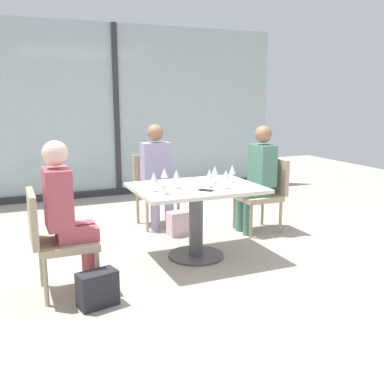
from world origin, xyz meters
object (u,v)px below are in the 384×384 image
(chair_near_window, at_px, (155,185))
(wine_glass_5, at_px, (164,173))
(wine_glass_4, at_px, (154,178))
(wine_glass_3, at_px, (176,175))
(handbag_1, at_px, (180,223))
(chair_far_right, at_px, (265,190))
(chair_side_end, at_px, (54,236))
(wine_glass_2, at_px, (232,170))
(coffee_cup, at_px, (164,189))
(handbag_0, at_px, (98,289))
(person_side_end, at_px, (66,210))
(wine_glass_1, at_px, (209,174))
(person_near_window, at_px, (157,171))
(cell_phone_on_table, at_px, (206,190))
(wine_glass_0, at_px, (215,171))
(person_far_right, at_px, (258,174))
(dining_table_main, at_px, (196,204))
(wine_glass_6, at_px, (226,175))

(chair_near_window, height_order, wine_glass_5, wine_glass_5)
(chair_near_window, bearing_deg, wine_glass_4, -108.47)
(wine_glass_3, bearing_deg, handbag_1, 66.12)
(chair_near_window, bearing_deg, chair_far_right, -34.87)
(chair_side_end, height_order, wine_glass_2, wine_glass_2)
(chair_far_right, bearing_deg, wine_glass_5, -163.74)
(coffee_cup, distance_m, handbag_0, 1.07)
(person_side_end, xyz_separation_m, wine_glass_1, (1.37, 0.22, 0.16))
(wine_glass_1, height_order, handbag_1, wine_glass_1)
(wine_glass_3, xyz_separation_m, handbag_0, (-0.91, -0.66, -0.72))
(chair_near_window, relative_size, person_near_window, 0.69)
(person_near_window, xyz_separation_m, wine_glass_3, (-0.22, -1.22, 0.16))
(handbag_0, bearing_deg, cell_phone_on_table, 9.04)
(person_side_end, distance_m, wine_glass_5, 1.10)
(wine_glass_0, xyz_separation_m, handbag_0, (-1.34, -0.72, -0.72))
(person_near_window, bearing_deg, wine_glass_5, -105.09)
(chair_far_right, xyz_separation_m, handbag_1, (-0.99, 0.23, -0.36))
(wine_glass_1, bearing_deg, handbag_1, 87.44)
(wine_glass_0, height_order, wine_glass_3, same)
(chair_far_right, bearing_deg, wine_glass_3, -157.71)
(person_far_right, distance_m, wine_glass_3, 1.36)
(chair_near_window, bearing_deg, handbag_1, -77.14)
(dining_table_main, xyz_separation_m, wine_glass_5, (-0.29, 0.10, 0.32))
(person_near_window, xyz_separation_m, person_far_right, (1.01, -0.67, 0.00))
(dining_table_main, distance_m, handbag_1, 0.85)
(wine_glass_4, distance_m, handbag_0, 1.16)
(wine_glass_1, relative_size, wine_glass_4, 1.00)
(person_near_window, distance_m, wine_glass_2, 1.25)
(wine_glass_5, relative_size, wine_glass_6, 1.00)
(chair_near_window, xyz_separation_m, person_near_window, (-0.00, -0.11, 0.20))
(dining_table_main, bearing_deg, wine_glass_3, -170.22)
(wine_glass_2, relative_size, coffee_cup, 2.06)
(chair_side_end, bearing_deg, person_near_window, 47.57)
(chair_near_window, height_order, wine_glass_2, wine_glass_2)
(person_near_window, height_order, handbag_1, person_near_window)
(chair_side_end, height_order, chair_far_right, same)
(chair_far_right, bearing_deg, person_far_right, -180.00)
(wine_glass_0, height_order, coffee_cup, wine_glass_0)
(dining_table_main, height_order, wine_glass_6, wine_glass_6)
(wine_glass_1, relative_size, cell_phone_on_table, 1.28)
(wine_glass_4, height_order, wine_glass_6, same)
(chair_near_window, bearing_deg, chair_side_end, -130.46)
(wine_glass_1, relative_size, handbag_1, 0.62)
(person_side_end, height_order, wine_glass_5, person_side_end)
(chair_far_right, relative_size, cell_phone_on_table, 6.04)
(handbag_0, bearing_deg, handbag_1, 35.52)
(dining_table_main, xyz_separation_m, wine_glass_1, (0.09, -0.12, 0.32))
(person_side_end, xyz_separation_m, cell_phone_on_table, (1.28, 0.11, 0.03))
(wine_glass_4, distance_m, wine_glass_5, 0.25)
(person_side_end, height_order, wine_glass_0, person_side_end)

